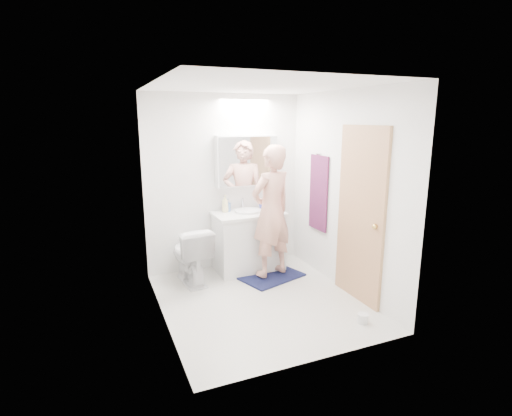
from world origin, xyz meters
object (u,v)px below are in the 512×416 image
toilet_paper_roll (363,318)px  medicine_cabinet (247,161)px  person (271,211)px  vanity_cabinet (249,243)px  soap_bottle_b (228,205)px  toothbrush_cup (262,205)px  soap_bottle_a (225,204)px  toilet (190,254)px

toilet_paper_roll → medicine_cabinet: bearing=103.1°
person → toilet_paper_roll: 1.73m
vanity_cabinet → soap_bottle_b: bearing=142.7°
toothbrush_cup → toilet_paper_roll: bearing=-82.4°
vanity_cabinet → soap_bottle_b: size_ratio=5.28×
medicine_cabinet → soap_bottle_a: 0.66m
toothbrush_cup → medicine_cabinet: bearing=166.5°
person → soap_bottle_a: 0.69m
medicine_cabinet → soap_bottle_a: bearing=-170.1°
toilet → soap_bottle_b: size_ratio=4.37×
soap_bottle_a → person: bearing=-49.3°
person → toilet: bearing=-31.8°
toilet_paper_roll → vanity_cabinet: bearing=106.3°
person → soap_bottle_a: bearing=-66.8°
person → medicine_cabinet: bearing=-97.1°
soap_bottle_a → soap_bottle_b: (0.05, 0.03, -0.03)m
vanity_cabinet → person: 0.66m
toilet → toothbrush_cup: 1.26m
toilet → soap_bottle_a: size_ratio=3.13×
soap_bottle_a → toothbrush_cup: soap_bottle_a is taller
soap_bottle_a → toilet: bearing=-155.0°
toilet_paper_roll → person: bearing=104.2°
medicine_cabinet → soap_bottle_a: (-0.34, -0.06, -0.56)m
toilet → toilet_paper_roll: (1.39, -1.72, -0.32)m
medicine_cabinet → toilet: 1.49m
vanity_cabinet → toothbrush_cup: (0.27, 0.16, 0.48)m
vanity_cabinet → toilet_paper_roll: vanity_cabinet is taller
medicine_cabinet → toilet_paper_roll: 2.56m
vanity_cabinet → soap_bottle_a: bearing=152.1°
vanity_cabinet → toothbrush_cup: bearing=30.6°
toilet → soap_bottle_a: 0.84m
vanity_cabinet → person: size_ratio=0.53×
medicine_cabinet → toilet_paper_roll: size_ratio=8.00×
soap_bottle_a → toothbrush_cup: 0.56m
soap_bottle_a → soap_bottle_b: bearing=32.9°
toilet → soap_bottle_a: bearing=-160.6°
medicine_cabinet → toilet_paper_roll: bearing=-76.9°
toilet → toilet_paper_roll: 2.24m
soap_bottle_b → toothbrush_cup: soap_bottle_b is taller
soap_bottle_b → person: bearing=-53.8°
person → toothbrush_cup: bearing=-118.3°
soap_bottle_a → soap_bottle_b: 0.06m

